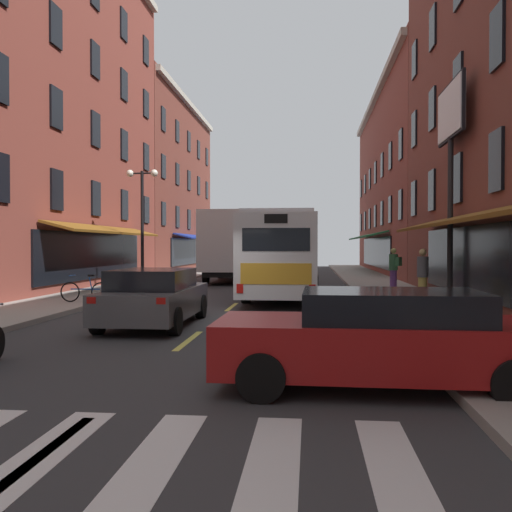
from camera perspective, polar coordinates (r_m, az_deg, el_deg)
name	(u,v)px	position (r m, az deg, el deg)	size (l,w,h in m)	color
ground_plane	(216,321)	(15.31, -4.08, -6.64)	(34.80, 80.00, 0.10)	#333335
lane_centre_dashes	(215,320)	(15.06, -4.24, -6.56)	(0.14, 73.90, 0.01)	#DBCC4C
crosswalk_near	(39,457)	(5.92, -21.40, -18.66)	(7.10, 2.80, 0.01)	silver
sidewalk_left	(11,314)	(17.28, -23.84, -5.44)	(3.00, 80.00, 0.14)	gray
sidewalk_right	(438,319)	(15.46, 18.16, -6.17)	(3.00, 80.00, 0.14)	gray
billboard_sign	(451,134)	(19.31, 19.37, 11.75)	(0.40, 3.07, 7.10)	black
transit_bus	(284,254)	(22.34, 2.86, 0.20)	(2.68, 11.16, 3.18)	silver
box_truck	(232,246)	(31.20, -2.52, 1.00)	(2.51, 8.50, 3.81)	#B21E19
sedan_near	(256,263)	(42.81, -0.05, -0.68)	(1.99, 4.33, 1.40)	maroon
sedan_mid	(382,338)	(7.97, 12.77, -8.25)	(4.54, 1.98, 1.37)	maroon
sedan_far	(154,297)	(14.13, -10.42, -4.14)	(2.01, 4.43, 1.42)	#515154
bicycle_near	(86,291)	(19.21, -17.10, -3.47)	(1.71, 0.48, 0.91)	black
pedestrian_near	(394,268)	(23.52, 13.97, -1.22)	(0.51, 0.48, 1.77)	#66387F
pedestrian_mid	(423,275)	(18.58, 16.74, -1.91)	(0.36, 0.36, 1.77)	#B29947
street_lamp_twin	(142,222)	(25.12, -11.60, 3.40)	(1.42, 0.32, 5.24)	black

